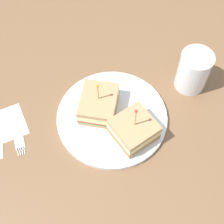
{
  "coord_description": "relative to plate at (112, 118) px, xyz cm",
  "views": [
    {
      "loc": [
        12.94,
        36.23,
        69.9
      ],
      "look_at": [
        0.0,
        0.0,
        3.31
      ],
      "focal_mm": 52.87,
      "sensor_mm": 36.0,
      "label": 1
    }
  ],
  "objects": [
    {
      "name": "fork",
      "position": [
        22.31,
        -2.86,
        -0.48
      ],
      "size": [
        2.36,
        12.95,
        0.35
      ],
      "color": "silver",
      "rests_on": "ground_plane"
    },
    {
      "name": "ground_plane",
      "position": [
        0.0,
        0.0,
        -1.66
      ],
      "size": [
        100.99,
        100.99,
        2.0
      ],
      "primitive_type": "cube",
      "color": "brown"
    },
    {
      "name": "drink_glass",
      "position": [
        -22.19,
        -3.11,
        4.24
      ],
      "size": [
        7.83,
        7.83,
        10.74
      ],
      "color": "beige",
      "rests_on": "ground_plane"
    },
    {
      "name": "napkin",
      "position": [
        24.11,
        -7.06,
        -0.58
      ],
      "size": [
        8.97,
        9.79,
        0.15
      ],
      "primitive_type": "cube",
      "rotation": [
        0.0,
        0.0,
        7.94
      ],
      "color": "white",
      "rests_on": "ground_plane"
    },
    {
      "name": "sandwich_half_back",
      "position": [
        -2.96,
        6.3,
        3.25
      ],
      "size": [
        10.85,
        10.74,
        11.28
      ],
      "color": "tan",
      "rests_on": "plate"
    },
    {
      "name": "sandwich_half_front",
      "position": [
        2.31,
        -2.83,
        3.13
      ],
      "size": [
        12.13,
        12.77,
        10.31
      ],
      "color": "tan",
      "rests_on": "plate"
    },
    {
      "name": "plate",
      "position": [
        0.0,
        0.0,
        0.0
      ],
      "size": [
        26.47,
        26.47,
        1.31
      ],
      "primitive_type": "cylinder",
      "color": "white",
      "rests_on": "ground_plane"
    }
  ]
}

